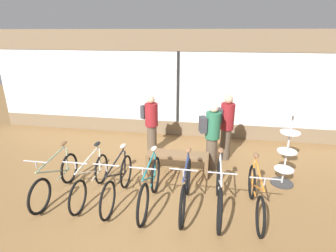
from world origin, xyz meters
TOP-DOWN VIEW (x-y plane):
  - ground_plane at (0.00, 0.00)m, footprint 24.00×24.00m
  - shop_back_wall at (0.00, 3.49)m, footprint 12.00×0.08m
  - bicycle_far_left at (-1.95, -0.19)m, footprint 0.46×1.70m
  - bicycle_left at (-1.26, -0.09)m, footprint 0.46×1.70m
  - bicycle_center_left at (-0.68, -0.14)m, footprint 0.46×1.72m
  - bicycle_center at (-0.03, -0.19)m, footprint 0.46×1.75m
  - bicycle_center_right at (0.63, -0.14)m, footprint 0.46×1.74m
  - bicycle_right at (1.24, -0.12)m, footprint 0.46×1.83m
  - bicycle_far_right at (1.89, -0.11)m, footprint 0.46×1.71m
  - accessory_rack at (2.64, 1.01)m, footprint 0.48×0.48m
  - display_bench at (0.33, 1.04)m, footprint 1.40×0.44m
  - customer_near_rack at (-0.54, 2.13)m, footprint 0.56×0.51m
  - customer_by_window at (1.06, 1.46)m, footprint 0.54×0.43m
  - customer_mid_floor at (1.41, 2.02)m, footprint 0.55×0.43m

SIDE VIEW (x-z plane):
  - ground_plane at x=0.00m, z-range 0.00..0.00m
  - bicycle_far_left at x=-1.95m, z-range -0.13..0.88m
  - bicycle_left at x=-1.26m, z-range -0.13..0.88m
  - bicycle_far_right at x=1.89m, z-range -0.13..0.89m
  - bicycle_center_left at x=-0.68m, z-range -0.12..0.91m
  - bicycle_center at x=-0.03m, z-range -0.12..0.93m
  - bicycle_center_right at x=0.63m, z-range -0.12..0.93m
  - bicycle_right at x=1.24m, z-range -0.12..0.94m
  - display_bench at x=0.33m, z-range 0.16..0.68m
  - accessory_rack at x=2.64m, z-range -0.15..1.57m
  - customer_near_rack at x=-0.54m, z-range 0.06..1.63m
  - customer_by_window at x=1.06m, z-range 0.06..1.68m
  - customer_mid_floor at x=1.41m, z-range 0.07..1.76m
  - shop_back_wall at x=0.00m, z-range 0.04..3.24m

